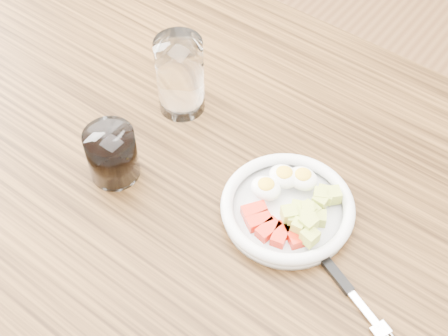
{
  "coord_description": "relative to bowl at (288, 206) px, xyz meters",
  "views": [
    {
      "loc": [
        0.36,
        -0.48,
        1.56
      ],
      "look_at": [
        -0.01,
        0.01,
        0.8
      ],
      "focal_mm": 50.0,
      "sensor_mm": 36.0,
      "label": 1
    }
  ],
  "objects": [
    {
      "name": "bowl",
      "position": [
        0.0,
        0.0,
        0.0
      ],
      "size": [
        0.2,
        0.2,
        0.05
      ],
      "color": "white",
      "rests_on": "dining_table"
    },
    {
      "name": "fork",
      "position": [
        0.12,
        -0.05,
        -0.01
      ],
      "size": [
        0.21,
        0.1,
        0.01
      ],
      "color": "black",
      "rests_on": "dining_table"
    },
    {
      "name": "dining_table",
      "position": [
        -0.11,
        -0.02,
        -0.12
      ],
      "size": [
        1.5,
        0.9,
        0.77
      ],
      "color": "brown",
      "rests_on": "ground"
    },
    {
      "name": "water_glass",
      "position": [
        -0.28,
        0.08,
        0.05
      ],
      "size": [
        0.08,
        0.08,
        0.14
      ],
      "primitive_type": "cylinder",
      "color": "white",
      "rests_on": "dining_table"
    },
    {
      "name": "coffee_glass",
      "position": [
        -0.27,
        -0.1,
        0.03
      ],
      "size": [
        0.08,
        0.08,
        0.09
      ],
      "color": "white",
      "rests_on": "dining_table"
    }
  ]
}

